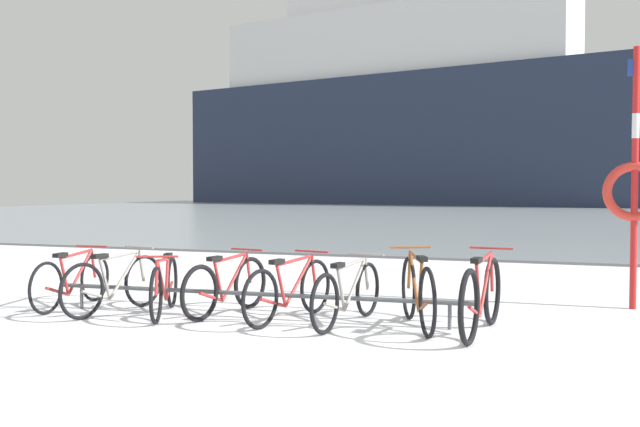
{
  "coord_description": "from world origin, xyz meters",
  "views": [
    {
      "loc": [
        2.07,
        -4.2,
        1.48
      ],
      "look_at": [
        -1.55,
        6.1,
        1.07
      ],
      "focal_mm": 38.42,
      "sensor_mm": 36.0,
      "label": 1
    }
  ],
  "objects_px": {
    "bicycle_0": "(72,280)",
    "bicycle_2": "(165,286)",
    "bicycle_1": "(115,284)",
    "ferry_ship": "(400,110)",
    "rescue_post": "(635,185)",
    "bicycle_5": "(348,294)",
    "bicycle_7": "(482,297)",
    "bicycle_4": "(290,290)",
    "bicycle_3": "(226,286)",
    "bicycle_6": "(417,293)"
  },
  "relations": [
    {
      "from": "bicycle_2",
      "to": "bicycle_3",
      "type": "distance_m",
      "value": 0.72
    },
    {
      "from": "bicycle_3",
      "to": "bicycle_7",
      "type": "bearing_deg",
      "value": -2.05
    },
    {
      "from": "bicycle_1",
      "to": "bicycle_3",
      "type": "bearing_deg",
      "value": 13.93
    },
    {
      "from": "bicycle_0",
      "to": "bicycle_6",
      "type": "distance_m",
      "value": 4.28
    },
    {
      "from": "bicycle_6",
      "to": "ferry_ship",
      "type": "distance_m",
      "value": 57.85
    },
    {
      "from": "bicycle_0",
      "to": "bicycle_4",
      "type": "relative_size",
      "value": 0.94
    },
    {
      "from": "bicycle_4",
      "to": "bicycle_5",
      "type": "relative_size",
      "value": 0.99
    },
    {
      "from": "rescue_post",
      "to": "ferry_ship",
      "type": "height_order",
      "value": "ferry_ship"
    },
    {
      "from": "ferry_ship",
      "to": "rescue_post",
      "type": "bearing_deg",
      "value": -74.31
    },
    {
      "from": "bicycle_0",
      "to": "bicycle_3",
      "type": "xyz_separation_m",
      "value": [
        2.03,
        0.19,
        -0.0
      ]
    },
    {
      "from": "bicycle_1",
      "to": "ferry_ship",
      "type": "relative_size",
      "value": 0.04
    },
    {
      "from": "bicycle_4",
      "to": "ferry_ship",
      "type": "bearing_deg",
      "value": 101.56
    },
    {
      "from": "rescue_post",
      "to": "bicycle_6",
      "type": "bearing_deg",
      "value": -138.29
    },
    {
      "from": "bicycle_1",
      "to": "bicycle_5",
      "type": "bearing_deg",
      "value": 4.81
    },
    {
      "from": "bicycle_7",
      "to": "bicycle_5",
      "type": "bearing_deg",
      "value": 179.32
    },
    {
      "from": "bicycle_2",
      "to": "bicycle_5",
      "type": "relative_size",
      "value": 0.91
    },
    {
      "from": "bicycle_6",
      "to": "bicycle_0",
      "type": "bearing_deg",
      "value": -177.59
    },
    {
      "from": "bicycle_0",
      "to": "bicycle_2",
      "type": "height_order",
      "value": "bicycle_2"
    },
    {
      "from": "bicycle_6",
      "to": "ferry_ship",
      "type": "xyz_separation_m",
      "value": [
        -12.84,
        55.77,
        8.42
      ]
    },
    {
      "from": "bicycle_2",
      "to": "ferry_ship",
      "type": "xyz_separation_m",
      "value": [
        -9.93,
        56.03,
        8.46
      ]
    },
    {
      "from": "bicycle_1",
      "to": "bicycle_4",
      "type": "bearing_deg",
      "value": 6.48
    },
    {
      "from": "ferry_ship",
      "to": "bicycle_2",
      "type": "bearing_deg",
      "value": -79.95
    },
    {
      "from": "bicycle_5",
      "to": "bicycle_6",
      "type": "xyz_separation_m",
      "value": [
        0.74,
        0.08,
        0.04
      ]
    },
    {
      "from": "bicycle_2",
      "to": "bicycle_3",
      "type": "bearing_deg",
      "value": 21.93
    },
    {
      "from": "bicycle_3",
      "to": "ferry_ship",
      "type": "height_order",
      "value": "ferry_ship"
    },
    {
      "from": "bicycle_6",
      "to": "bicycle_7",
      "type": "height_order",
      "value": "bicycle_7"
    },
    {
      "from": "bicycle_5",
      "to": "rescue_post",
      "type": "relative_size",
      "value": 0.54
    },
    {
      "from": "bicycle_1",
      "to": "bicycle_2",
      "type": "relative_size",
      "value": 1.03
    },
    {
      "from": "bicycle_2",
      "to": "bicycle_6",
      "type": "height_order",
      "value": "bicycle_6"
    },
    {
      "from": "bicycle_2",
      "to": "bicycle_5",
      "type": "height_order",
      "value": "bicycle_2"
    },
    {
      "from": "bicycle_4",
      "to": "bicycle_6",
      "type": "relative_size",
      "value": 1.09
    },
    {
      "from": "bicycle_7",
      "to": "bicycle_0",
      "type": "bearing_deg",
      "value": -178.98
    },
    {
      "from": "bicycle_0",
      "to": "bicycle_7",
      "type": "height_order",
      "value": "bicycle_7"
    },
    {
      "from": "bicycle_7",
      "to": "ferry_ship",
      "type": "bearing_deg",
      "value": 103.6
    },
    {
      "from": "rescue_post",
      "to": "ferry_ship",
      "type": "xyz_separation_m",
      "value": [
        -15.1,
        53.76,
        7.28
      ]
    },
    {
      "from": "bicycle_1",
      "to": "bicycle_5",
      "type": "relative_size",
      "value": 0.93
    },
    {
      "from": "ferry_ship",
      "to": "bicycle_5",
      "type": "bearing_deg",
      "value": -77.77
    },
    {
      "from": "bicycle_1",
      "to": "ferry_ship",
      "type": "distance_m",
      "value": 57.48
    },
    {
      "from": "bicycle_3",
      "to": "bicycle_4",
      "type": "distance_m",
      "value": 0.83
    },
    {
      "from": "bicycle_2",
      "to": "bicycle_6",
      "type": "relative_size",
      "value": 0.99
    },
    {
      "from": "ferry_ship",
      "to": "bicycle_4",
      "type": "bearing_deg",
      "value": -78.44
    },
    {
      "from": "bicycle_0",
      "to": "ferry_ship",
      "type": "height_order",
      "value": "ferry_ship"
    },
    {
      "from": "bicycle_5",
      "to": "bicycle_7",
      "type": "xyz_separation_m",
      "value": [
        1.42,
        -0.02,
        0.05
      ]
    },
    {
      "from": "ferry_ship",
      "to": "bicycle_3",
      "type": "bearing_deg",
      "value": -79.24
    },
    {
      "from": "bicycle_6",
      "to": "bicycle_7",
      "type": "relative_size",
      "value": 0.86
    },
    {
      "from": "bicycle_2",
      "to": "bicycle_5",
      "type": "xyz_separation_m",
      "value": [
        2.17,
        0.18,
        -0.0
      ]
    },
    {
      "from": "bicycle_0",
      "to": "bicycle_1",
      "type": "relative_size",
      "value": 1.01
    },
    {
      "from": "bicycle_4",
      "to": "bicycle_7",
      "type": "distance_m",
      "value": 2.09
    },
    {
      "from": "bicycle_4",
      "to": "bicycle_6",
      "type": "distance_m",
      "value": 1.42
    },
    {
      "from": "rescue_post",
      "to": "ferry_ship",
      "type": "relative_size",
      "value": 0.07
    }
  ]
}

